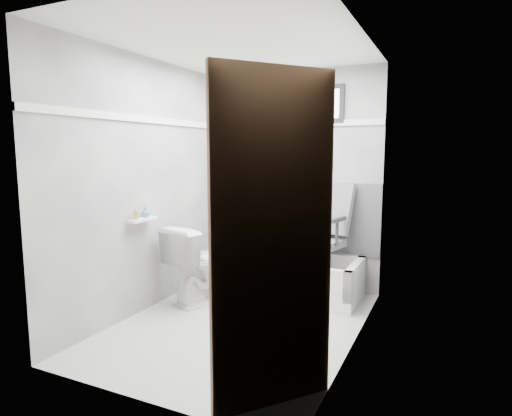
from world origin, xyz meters
The scene contains 19 objects.
floor centered at (0.00, 0.00, 0.00)m, with size 2.60×2.60×0.00m, color silver.
ceiling centered at (0.00, 0.00, 2.40)m, with size 2.60×2.60×0.00m, color silver.
wall_back centered at (0.00, 1.30, 1.20)m, with size 2.00×0.02×2.40m, color slate.
wall_front centered at (0.00, -1.30, 1.20)m, with size 2.00×0.02×2.40m, color slate.
wall_left centered at (-1.00, 0.00, 1.20)m, with size 0.02×2.60×2.40m, color slate.
wall_right centered at (1.00, 0.00, 1.20)m, with size 0.02×2.60×2.40m, color slate.
bathtub centered at (0.11, 0.93, 0.21)m, with size 1.50×0.70×0.42m, color white, non-canonical shape.
office_chair centered at (0.37, 0.97, 0.66)m, with size 0.62×0.62×1.08m, color #5B5C60, non-canonical shape.
toilet centered at (-0.62, 0.40, 0.39)m, with size 0.44×0.79×0.78m, color white.
door centered at (0.98, -1.28, 1.00)m, with size 0.78×0.78×2.00m, color brown, non-canonical shape.
window centered at (0.25, 1.29, 2.02)m, with size 0.66×0.04×0.40m, color black, non-canonical shape.
backerboard centered at (0.25, 1.29, 0.80)m, with size 1.50×0.02×0.78m, color #4C4C4F.
trim_back centered at (0.00, 1.29, 1.82)m, with size 2.00×0.02×0.06m, color white.
trim_left centered at (-0.99, 0.00, 1.82)m, with size 0.02×2.60×0.06m, color white.
pole centered at (-0.12, 1.06, 1.05)m, with size 0.02×0.02×1.95m, color white.
shelf centered at (-0.93, -0.14, 0.90)m, with size 0.10×0.32×0.03m, color white.
soap_bottle_a centered at (-0.94, -0.22, 0.97)m, with size 0.05×0.05×0.10m, color #A09050.
soap_bottle_b centered at (-0.94, -0.08, 0.96)m, with size 0.08×0.08×0.10m, color slate.
faucet centered at (-0.20, 1.27, 0.55)m, with size 0.26×0.10×0.16m, color silver, non-canonical shape.
Camera 1 is at (1.66, -3.23, 1.53)m, focal length 30.00 mm.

